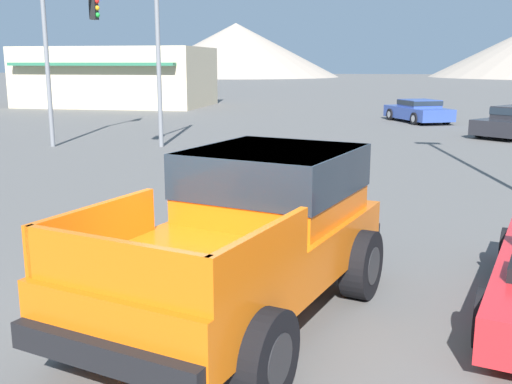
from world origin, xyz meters
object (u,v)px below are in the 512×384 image
(orange_pickup_truck, at_px, (253,224))
(parked_car_blue, at_px, (418,111))
(traffic_light_crosswalk, at_px, (69,30))
(traffic_light_main, at_px, (138,20))

(orange_pickup_truck, xyz_separation_m, parked_car_blue, (3.49, 24.90, -0.51))
(parked_car_blue, xyz_separation_m, traffic_light_crosswalk, (-13.52, -10.28, 3.56))
(traffic_light_crosswalk, bearing_deg, traffic_light_main, -124.76)
(traffic_light_main, bearing_deg, orange_pickup_truck, 27.34)
(traffic_light_main, bearing_deg, traffic_light_crosswalk, -124.76)
(orange_pickup_truck, height_order, traffic_light_main, traffic_light_main)
(parked_car_blue, bearing_deg, traffic_light_main, -152.19)
(traffic_light_main, bearing_deg, parked_car_blue, 143.24)
(traffic_light_main, xyz_separation_m, traffic_light_crosswalk, (-3.84, 2.67, -0.16))
(orange_pickup_truck, height_order, parked_car_blue, orange_pickup_truck)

